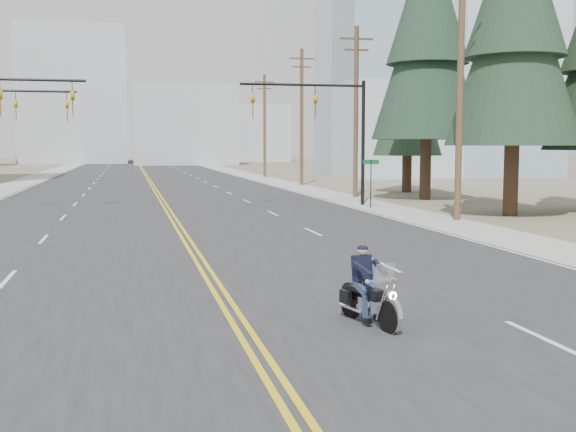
{
  "coord_description": "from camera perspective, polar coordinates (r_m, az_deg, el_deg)",
  "views": [
    {
      "loc": [
        -1.98,
        -6.98,
        3.36
      ],
      "look_at": [
        1.93,
        10.67,
        1.6
      ],
      "focal_mm": 45.0,
      "sensor_mm": 36.0,
      "label": 1
    }
  ],
  "objects": [
    {
      "name": "road",
      "position": [
        77.08,
        -11.03,
        2.96
      ],
      "size": [
        20.0,
        200.0,
        0.01
      ],
      "primitive_type": "cube",
      "color": "#303033",
      "rests_on": "ground"
    },
    {
      "name": "sidewalk_left",
      "position": [
        77.64,
        -19.56,
        2.76
      ],
      "size": [
        3.0,
        200.0,
        0.01
      ],
      "primitive_type": "cube",
      "color": "#A5A5A0",
      "rests_on": "ground"
    },
    {
      "name": "sidewalk_right",
      "position": [
        78.22,
        -2.57,
        3.09
      ],
      "size": [
        3.0,
        200.0,
        0.01
      ],
      "primitive_type": "cube",
      "color": "#A5A5A0",
      "rests_on": "ground"
    },
    {
      "name": "traffic_mast_right",
      "position": [
        40.52,
        3.23,
        7.78
      ],
      "size": [
        7.1,
        0.26,
        7.0
      ],
      "color": "black",
      "rests_on": "ground"
    },
    {
      "name": "traffic_mast_far",
      "position": [
        47.57,
        -21.53,
        7.0
      ],
      "size": [
        6.1,
        0.26,
        7.0
      ],
      "color": "black",
      "rests_on": "ground"
    },
    {
      "name": "street_sign",
      "position": [
        39.15,
        6.57,
        3.24
      ],
      "size": [
        0.9,
        0.06,
        2.62
      ],
      "color": "black",
      "rests_on": "ground"
    },
    {
      "name": "utility_pole_b",
      "position": [
        33.39,
        13.45,
        9.91
      ],
      "size": [
        2.2,
        0.3,
        11.5
      ],
      "color": "brown",
      "rests_on": "ground"
    },
    {
      "name": "utility_pole_c",
      "position": [
        47.31,
        5.4,
        8.41
      ],
      "size": [
        2.2,
        0.3,
        11.0
      ],
      "color": "brown",
      "rests_on": "ground"
    },
    {
      "name": "utility_pole_d",
      "position": [
        61.76,
        1.08,
        7.99
      ],
      "size": [
        2.2,
        0.3,
        11.5
      ],
      "color": "brown",
      "rests_on": "ground"
    },
    {
      "name": "utility_pole_e",
      "position": [
        78.36,
        -1.86,
        7.29
      ],
      "size": [
        2.2,
        0.3,
        11.0
      ],
      "color": "brown",
      "rests_on": "ground"
    },
    {
      "name": "glass_building",
      "position": [
        84.41,
        11.46,
        9.96
      ],
      "size": [
        24.0,
        16.0,
        20.0
      ],
      "primitive_type": "cube",
      "color": "#9EB5CC",
      "rests_on": "ground"
    },
    {
      "name": "haze_bldg_b",
      "position": [
        132.4,
        -8.24,
        7.07
      ],
      "size": [
        18.0,
        14.0,
        14.0
      ],
      "primitive_type": "cube",
      "color": "#ADB2B7",
      "rests_on": "ground"
    },
    {
      "name": "haze_bldg_c",
      "position": [
        124.41,
        7.31,
        8.11
      ],
      "size": [
        16.0,
        12.0,
        18.0
      ],
      "primitive_type": "cube",
      "color": "#B7BCC6",
      "rests_on": "ground"
    },
    {
      "name": "haze_bldg_d",
      "position": [
        147.63,
        -16.58,
        9.07
      ],
      "size": [
        20.0,
        15.0,
        26.0
      ],
      "primitive_type": "cube",
      "color": "#ADB2B7",
      "rests_on": "ground"
    },
    {
      "name": "haze_bldg_e",
      "position": [
        159.3,
        -2.77,
        6.5
      ],
      "size": [
        14.0,
        14.0,
        12.0
      ],
      "primitive_type": "cube",
      "color": "#B7BCC6",
      "rests_on": "ground"
    },
    {
      "name": "motorcyclist",
      "position": [
        13.64,
        6.46,
        -5.52
      ],
      "size": [
        1.23,
        2.05,
        1.49
      ],
      "primitive_type": null,
      "rotation": [
        0.0,
        0.0,
        3.37
      ],
      "color": "black",
      "rests_on": "ground"
    },
    {
      "name": "conifer_near",
      "position": [
        36.82,
        17.57,
        15.22
      ],
      "size": [
        6.38,
        6.38,
        16.9
      ],
      "rotation": [
        0.0,
        0.0,
        -0.02
      ],
      "color": "#382619",
      "rests_on": "ground"
    },
    {
      "name": "conifer_tall",
      "position": [
        46.66,
        11.01,
        14.67
      ],
      "size": [
        6.79,
        6.79,
        18.86
      ],
      "rotation": [
        0.0,
        0.0,
        0.22
      ],
      "color": "#382619",
      "rests_on": "ground"
    },
    {
      "name": "conifer_far",
      "position": [
        53.53,
        9.48,
        10.1
      ],
      "size": [
        4.99,
        4.99,
        13.37
      ],
      "rotation": [
        0.0,
        0.0,
        -0.42
      ],
      "color": "#382619",
      "rests_on": "ground"
    }
  ]
}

